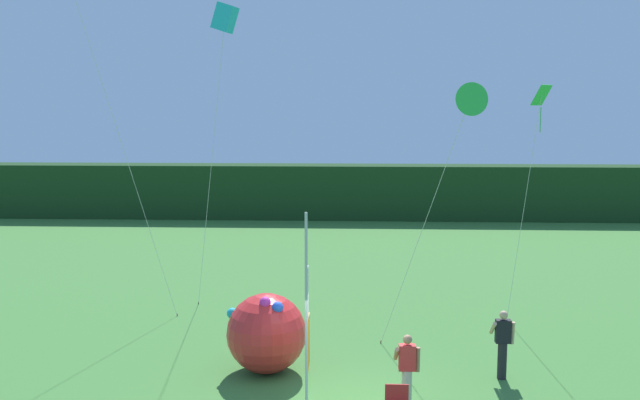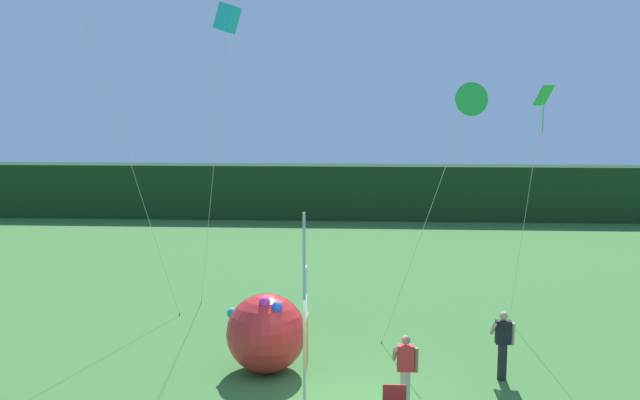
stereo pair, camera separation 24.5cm
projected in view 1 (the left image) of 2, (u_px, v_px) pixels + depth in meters
The scene contains 8 objects.
distant_treeline at pixel (345, 192), 41.18m from camera, with size 80.00×2.40×3.20m, color #193819.
banner_flag at pixel (307, 315), 14.63m from camera, with size 0.06×1.03×4.35m.
person_near_banner at pixel (407, 370), 14.73m from camera, with size 0.55×0.48×1.67m.
person_mid_field at pixel (503, 343), 16.45m from camera, with size 0.55×0.48×1.68m.
inflatable_balloon at pixel (266, 333), 16.87m from camera, with size 1.98×1.97×2.02m.
kite_green_delta_1 at pixel (470, 101), 15.75m from camera, with size 2.28×2.65×7.06m.
kite_green_diamond_2 at pixel (539, 115), 19.22m from camera, with size 0.78×1.46×7.13m.
kite_cyan_box_3 at pixel (225, 19), 20.82m from camera, with size 1.66×1.24×9.67m.
Camera 1 is at (0.34, -14.12, 6.41)m, focal length 38.57 mm.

